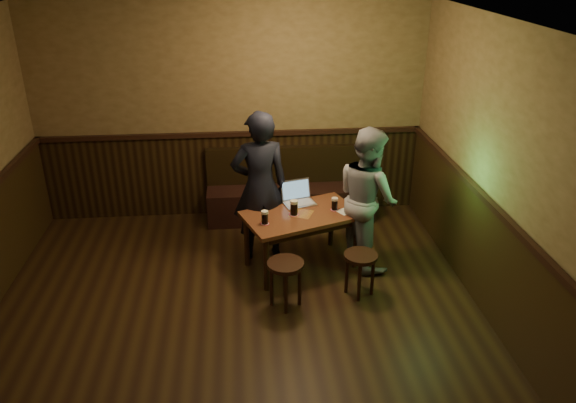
# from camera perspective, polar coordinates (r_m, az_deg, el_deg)

# --- Properties ---
(room) EXTENTS (5.04, 6.04, 2.84)m
(room) POSITION_cam_1_polar(r_m,az_deg,el_deg) (4.81, -5.62, -2.52)
(room) COLOR black
(room) RESTS_ON ground
(bench) EXTENTS (2.20, 0.50, 0.95)m
(bench) POSITION_cam_1_polar(r_m,az_deg,el_deg) (7.50, 0.24, 0.58)
(bench) COLOR black
(bench) RESTS_ON ground
(pub_table) EXTENTS (1.41, 1.09, 0.67)m
(pub_table) POSITION_cam_1_polar(r_m,az_deg,el_deg) (6.25, 1.36, -1.97)
(pub_table) COLOR #5B291A
(pub_table) RESTS_ON ground
(stool_left) EXTENTS (0.39, 0.39, 0.50)m
(stool_left) POSITION_cam_1_polar(r_m,az_deg,el_deg) (5.67, -0.25, -7.09)
(stool_left) COLOR black
(stool_left) RESTS_ON ground
(stool_right) EXTENTS (0.42, 0.42, 0.48)m
(stool_right) POSITION_cam_1_polar(r_m,az_deg,el_deg) (5.90, 7.37, -6.15)
(stool_right) COLOR black
(stool_right) RESTS_ON ground
(pint_left) EXTENTS (0.10, 0.10, 0.15)m
(pint_left) POSITION_cam_1_polar(r_m,az_deg,el_deg) (5.96, -2.37, -1.61)
(pint_left) COLOR #AE1536
(pint_left) RESTS_ON pub_table
(pint_mid) EXTENTS (0.11, 0.11, 0.18)m
(pint_mid) POSITION_cam_1_polar(r_m,az_deg,el_deg) (6.15, 0.62, -0.62)
(pint_mid) COLOR #AE1536
(pint_mid) RESTS_ON pub_table
(pint_right) EXTENTS (0.09, 0.09, 0.15)m
(pint_right) POSITION_cam_1_polar(r_m,az_deg,el_deg) (6.29, 4.76, -0.24)
(pint_right) COLOR #AE1536
(pint_right) RESTS_ON pub_table
(laptop) EXTENTS (0.41, 0.37, 0.25)m
(laptop) POSITION_cam_1_polar(r_m,az_deg,el_deg) (6.45, 1.00, 0.44)
(laptop) COLOR silver
(laptop) RESTS_ON pub_table
(menu) EXTENTS (0.27, 0.24, 0.00)m
(menu) POSITION_cam_1_polar(r_m,az_deg,el_deg) (6.31, 6.03, -0.93)
(menu) COLOR silver
(menu) RESTS_ON pub_table
(person_suit) EXTENTS (0.70, 0.50, 1.77)m
(person_suit) POSITION_cam_1_polar(r_m,az_deg,el_deg) (6.34, -2.88, 1.50)
(person_suit) COLOR black
(person_suit) RESTS_ON ground
(person_grey) EXTENTS (0.84, 0.95, 1.63)m
(person_grey) POSITION_cam_1_polar(r_m,az_deg,el_deg) (6.31, 8.06, 0.41)
(person_grey) COLOR gray
(person_grey) RESTS_ON ground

